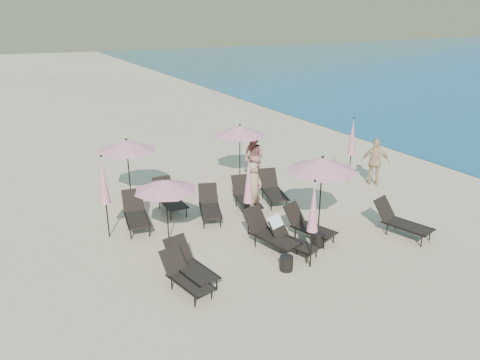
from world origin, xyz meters
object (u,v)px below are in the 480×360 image
lounger_7 (169,197)px  lounger_9 (246,196)px  umbrella_closed_1 (352,137)px  umbrella_closed_3 (248,181)px  lounger_4 (308,225)px  lounger_3 (289,237)px  lounger_10 (272,189)px  side_table_1 (318,240)px  side_table_0 (286,263)px  lounger_5 (401,221)px  umbrella_open_3 (240,131)px  beachgoer_c (375,162)px  lounger_0 (185,275)px  lounger_6 (136,213)px  beachgoer_b (254,157)px  lounger_1 (189,264)px  lounger_8 (210,205)px  beachgoer_a (254,190)px  umbrella_closed_0 (313,207)px  umbrella_open_1 (322,164)px  lounger_2 (269,232)px  umbrella_open_0 (166,185)px  umbrella_closed_2 (104,181)px  umbrella_open_2 (127,145)px

lounger_7 → lounger_9: 2.68m
lounger_9 → umbrella_closed_1: 5.32m
lounger_7 → umbrella_closed_3: size_ratio=0.70×
lounger_4 → lounger_3: bearing=-174.0°
lounger_10 → side_table_1: lounger_10 is taller
side_table_0 → lounger_5: bearing=0.9°
umbrella_open_3 → beachgoer_c: size_ratio=1.23×
lounger_0 → lounger_6: lounger_6 is taller
umbrella_closed_1 → umbrella_closed_3: (-6.03, -2.24, -0.09)m
side_table_0 → beachgoer_b: 7.31m
umbrella_closed_3 → side_table_1: 2.72m
lounger_5 → lounger_1: bearing=157.7°
lounger_1 → lounger_10: bearing=25.8°
lounger_8 → umbrella_closed_3: (0.53, -1.72, 1.32)m
lounger_0 → umbrella_closed_1: (8.95, 4.18, 1.44)m
beachgoer_a → lounger_10: bearing=1.7°
beachgoer_b → umbrella_open_3: bearing=-146.6°
lounger_8 → umbrella_closed_0: (1.06, -4.25, 1.32)m
lounger_5 → umbrella_closed_3: size_ratio=0.75×
lounger_8 → side_table_1: bearing=-40.0°
umbrella_closed_3 → beachgoer_b: umbrella_closed_3 is taller
lounger_5 → lounger_10: bearing=99.4°
side_table_1 → beachgoer_b: (1.25, 6.00, 0.75)m
lounger_1 → umbrella_closed_1: bearing=13.0°
umbrella_open_1 → umbrella_closed_1: umbrella_closed_1 is taller
lounger_2 → beachgoer_b: (2.58, 5.36, 0.47)m
lounger_2 → lounger_8: size_ratio=1.06×
umbrella_closed_0 → side_table_1: bearing=43.0°
lounger_1 → side_table_0: bearing=-28.4°
lounger_3 → beachgoer_b: (2.20, 5.86, 0.50)m
lounger_9 → lounger_6: bearing=-173.6°
lounger_1 → lounger_6: 3.79m
lounger_4 → umbrella_open_0: (-3.83, 1.90, 1.36)m
lounger_1 → lounger_6: lounger_6 is taller
lounger_5 → umbrella_closed_2: umbrella_closed_2 is taller
umbrella_closed_0 → side_table_1: umbrella_closed_0 is taller
lounger_6 → umbrella_open_1: size_ratio=0.78×
lounger_3 → umbrella_open_2: 7.03m
lounger_4 → beachgoer_a: size_ratio=0.93×
lounger_9 → lounger_10: same height
lounger_5 → lounger_10: (-2.04, 4.24, -0.00)m
lounger_0 → umbrella_open_2: (0.52, 6.62, 1.64)m
umbrella_open_1 → umbrella_open_3: umbrella_open_1 is taller
lounger_5 → umbrella_open_0: bearing=138.2°
lounger_9 → beachgoer_c: (5.77, -0.29, 0.46)m
lounger_2 → lounger_8: 2.82m
beachgoer_c → lounger_8: bearing=44.8°
lounger_6 → lounger_10: 5.05m
lounger_0 → beachgoer_a: bearing=26.7°
lounger_4 → lounger_6: 5.51m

